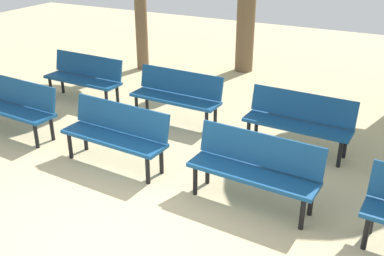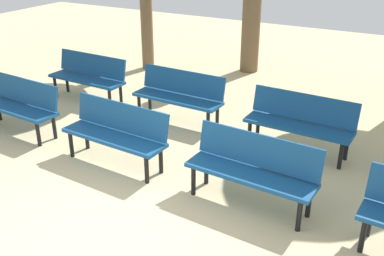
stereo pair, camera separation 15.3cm
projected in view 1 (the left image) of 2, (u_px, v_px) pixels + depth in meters
The scene contains 8 objects.
ground_plane at pixel (104, 245), 4.91m from camera, with size 24.00×24.00×0.00m, color #CCB789.
bench_r0_c0 at pixel (15, 104), 7.34m from camera, with size 1.63×0.58×0.87m.
bench_r0_c1 at pixel (116, 131), 6.38m from camera, with size 1.63×0.58×0.87m.
bench_r0_c2 at pixel (255, 166), 5.48m from camera, with size 1.63×0.58×0.87m.
bench_r1_c0 at pixel (85, 75), 8.70m from camera, with size 1.62×0.54×0.87m.
bench_r1_c1 at pixel (177, 93), 7.78m from camera, with size 1.62×0.54×0.87m.
bench_r1_c2 at pixel (299, 119), 6.78m from camera, with size 1.62×0.55×0.87m.
tree_2 at pixel (247, 4), 10.05m from camera, with size 0.42×0.42×3.06m.
Camera 1 is at (2.66, -3.06, 3.20)m, focal length 42.44 mm.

